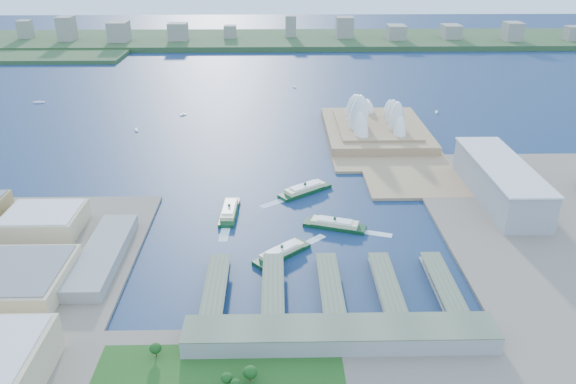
{
  "coord_description": "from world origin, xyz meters",
  "views": [
    {
      "loc": [
        -24.05,
        -420.99,
        242.09
      ],
      "look_at": [
        -14.15,
        64.47,
        18.0
      ],
      "focal_mm": 35.0,
      "sensor_mm": 36.0,
      "label": 1
    }
  ],
  "objects_px": {
    "ferry_a": "(229,209)",
    "ferry_b": "(305,188)",
    "ferry_c": "(282,250)",
    "toaster_building": "(500,181)",
    "ferry_d": "(335,222)",
    "opera_house": "(376,112)"
  },
  "relations": [
    {
      "from": "ferry_a",
      "to": "ferry_b",
      "type": "relative_size",
      "value": 0.96
    },
    {
      "from": "ferry_b",
      "to": "ferry_c",
      "type": "xyz_separation_m",
      "value": [
        -25.0,
        -123.9,
        -0.54
      ]
    },
    {
      "from": "ferry_b",
      "to": "toaster_building",
      "type": "bearing_deg",
      "value": 46.84
    },
    {
      "from": "ferry_a",
      "to": "ferry_b",
      "type": "distance_m",
      "value": 87.49
    },
    {
      "from": "toaster_building",
      "to": "ferry_d",
      "type": "height_order",
      "value": "toaster_building"
    },
    {
      "from": "ferry_d",
      "to": "ferry_b",
      "type": "bearing_deg",
      "value": 35.34
    },
    {
      "from": "ferry_a",
      "to": "ferry_c",
      "type": "xyz_separation_m",
      "value": [
        49.03,
        -77.27,
        -0.3
      ]
    },
    {
      "from": "toaster_building",
      "to": "ferry_c",
      "type": "bearing_deg",
      "value": -154.65
    },
    {
      "from": "opera_house",
      "to": "ferry_b",
      "type": "height_order",
      "value": "opera_house"
    },
    {
      "from": "ferry_b",
      "to": "opera_house",
      "type": "bearing_deg",
      "value": 113.8
    },
    {
      "from": "opera_house",
      "to": "ferry_a",
      "type": "xyz_separation_m",
      "value": [
        -174.94,
        -225.03,
        -26.58
      ]
    },
    {
      "from": "opera_house",
      "to": "ferry_d",
      "type": "bearing_deg",
      "value": -107.0
    },
    {
      "from": "toaster_building",
      "to": "ferry_c",
      "type": "xyz_separation_m",
      "value": [
        -215.92,
        -102.31,
        -15.38
      ]
    },
    {
      "from": "ferry_b",
      "to": "ferry_d",
      "type": "relative_size",
      "value": 1.07
    },
    {
      "from": "ferry_c",
      "to": "ferry_d",
      "type": "relative_size",
      "value": 0.97
    },
    {
      "from": "ferry_a",
      "to": "ferry_b",
      "type": "bearing_deg",
      "value": 34.53
    },
    {
      "from": "ferry_b",
      "to": "ferry_c",
      "type": "distance_m",
      "value": 126.4
    },
    {
      "from": "ferry_a",
      "to": "ferry_d",
      "type": "height_order",
      "value": "ferry_a"
    },
    {
      "from": "toaster_building",
      "to": "ferry_a",
      "type": "distance_m",
      "value": 266.55
    },
    {
      "from": "opera_house",
      "to": "ferry_b",
      "type": "relative_size",
      "value": 3.01
    },
    {
      "from": "ferry_a",
      "to": "opera_house",
      "type": "bearing_deg",
      "value": 54.46
    },
    {
      "from": "ferry_b",
      "to": "ferry_d",
      "type": "bearing_deg",
      "value": -19.73
    }
  ]
}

